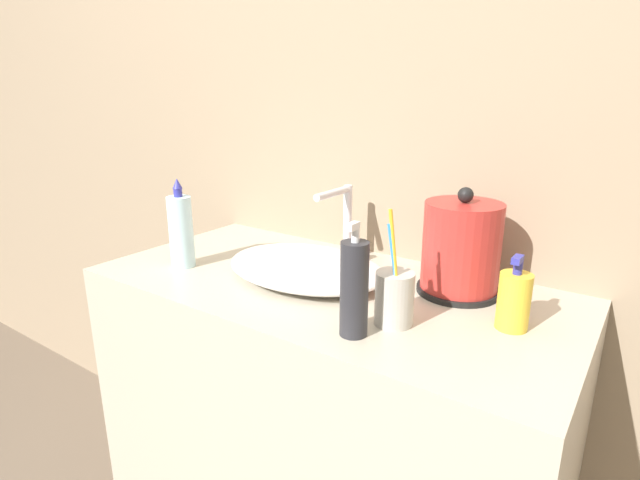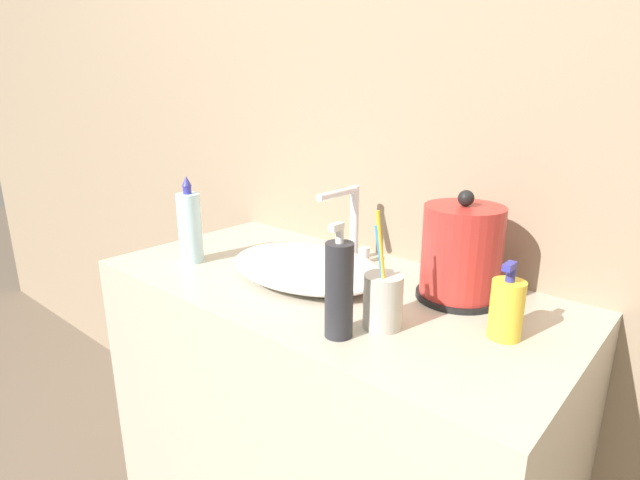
# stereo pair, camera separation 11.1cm
# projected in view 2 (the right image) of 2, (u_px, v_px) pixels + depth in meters

# --- Properties ---
(wall_back) EXTENTS (6.00, 0.04, 2.60)m
(wall_back) POSITION_uv_depth(u_px,v_px,m) (400.00, 106.00, 1.22)
(wall_back) COLOR gray
(wall_back) RESTS_ON ground_plane
(vanity_counter) EXTENTS (1.08, 0.52, 0.92)m
(vanity_counter) POSITION_uv_depth(u_px,v_px,m) (325.00, 453.00, 1.26)
(vanity_counter) COLOR #B7AD99
(vanity_counter) RESTS_ON ground_plane
(sink_basin) EXTENTS (0.39, 0.28, 0.06)m
(sink_basin) POSITION_uv_depth(u_px,v_px,m) (307.00, 266.00, 1.15)
(sink_basin) COLOR white
(sink_basin) RESTS_ON vanity_counter
(faucet) EXTENTS (0.06, 0.15, 0.19)m
(faucet) POSITION_uv_depth(u_px,v_px,m) (351.00, 220.00, 1.24)
(faucet) COLOR silver
(faucet) RESTS_ON vanity_counter
(electric_kettle) EXTENTS (0.17, 0.17, 0.23)m
(electric_kettle) POSITION_uv_depth(u_px,v_px,m) (461.00, 256.00, 1.02)
(electric_kettle) COLOR black
(electric_kettle) RESTS_ON vanity_counter
(toothbrush_cup) EXTENTS (0.07, 0.07, 0.22)m
(toothbrush_cup) POSITION_uv_depth(u_px,v_px,m) (383.00, 300.00, 0.91)
(toothbrush_cup) COLOR #B7B2A8
(toothbrush_cup) RESTS_ON vanity_counter
(lotion_bottle) EXTENTS (0.05, 0.05, 0.21)m
(lotion_bottle) POSITION_uv_depth(u_px,v_px,m) (339.00, 289.00, 0.86)
(lotion_bottle) COLOR #28282D
(lotion_bottle) RESTS_ON vanity_counter
(shampoo_bottle) EXTENTS (0.06, 0.06, 0.22)m
(shampoo_bottle) POSITION_uv_depth(u_px,v_px,m) (190.00, 227.00, 1.25)
(shampoo_bottle) COLOR silver
(shampoo_bottle) RESTS_ON vanity_counter
(mouthwash_bottle) EXTENTS (0.06, 0.06, 0.14)m
(mouthwash_bottle) POSITION_uv_depth(u_px,v_px,m) (507.00, 308.00, 0.87)
(mouthwash_bottle) COLOR gold
(mouthwash_bottle) RESTS_ON vanity_counter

